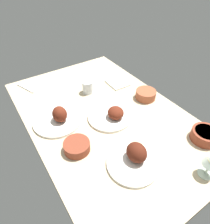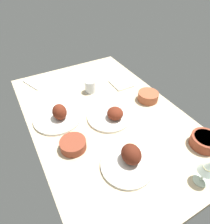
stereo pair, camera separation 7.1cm
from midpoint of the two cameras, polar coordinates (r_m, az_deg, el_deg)
The scene contains 11 objects.
dining_table at distance 125.42cm, azimuth 1.62°, elevation -1.42°, with size 140.00×90.00×4.00cm, color #C6B28E.
plate_near_viewer at distance 121.48cm, azimuth -11.76°, elevation -1.11°, with size 28.74×28.74×11.05cm.
plate_far_side at distance 98.05cm, azimuth 9.06°, elevation -13.55°, with size 25.51×25.51×10.94cm.
plate_center_main at distance 119.85cm, azimuth 3.52°, elevation -1.09°, with size 26.50×26.50×8.59cm.
bowl_onions at distance 137.77cm, azimuth 13.78°, elevation 4.45°, with size 13.73×13.73×5.86cm.
bowl_soup at distance 118.48cm, azimuth 28.43°, elevation -7.35°, with size 14.76×14.76×5.99cm.
bowl_pasta at distance 104.34cm, azimuth -7.27°, elevation -9.28°, with size 13.74×13.74×5.05cm.
wine_glass at distance 98.40cm, azimuth 29.47°, elevation -13.98°, with size 7.60×7.60×14.00cm.
water_tumbler at distance 141.56cm, azimuth -2.88°, elevation 7.35°, with size 7.28×7.28×8.67cm, color silver.
folded_napkin at distance 152.30cm, azimuth 5.96°, elevation 8.14°, with size 15.46×13.18×1.20cm, color white.
fork_loose at distance 159.01cm, azimuth -19.59°, elevation 7.28°, with size 18.31×0.90×0.80cm, color silver.
Camera 2 is at (-81.29, 45.14, 86.24)cm, focal length 31.69 mm.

